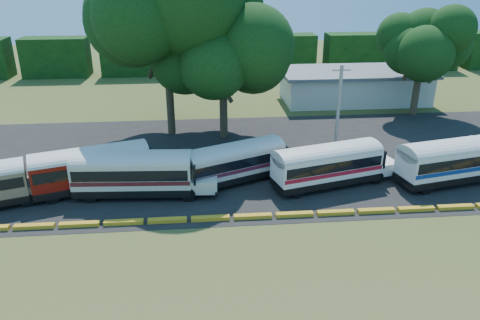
{
  "coord_description": "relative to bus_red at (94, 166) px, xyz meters",
  "views": [
    {
      "loc": [
        -2.0,
        -27.67,
        16.81
      ],
      "look_at": [
        1.05,
        6.0,
        2.4
      ],
      "focal_mm": 35.0,
      "sensor_mm": 36.0,
      "label": 1
    }
  ],
  "objects": [
    {
      "name": "curb",
      "position": [
        10.35,
        -5.68,
        -1.9
      ],
      "size": [
        53.7,
        0.45,
        0.3
      ],
      "color": "gold",
      "rests_on": "ground"
    },
    {
      "name": "bus_white_blue",
      "position": [
        28.92,
        -1.26,
        0.04
      ],
      "size": [
        11.56,
        5.02,
        3.69
      ],
      "rotation": [
        0.0,
        0.0,
        0.21
      ],
      "color": "black",
      "rests_on": "ground"
    },
    {
      "name": "treeline_backdrop",
      "position": [
        10.35,
        41.32,
        0.95
      ],
      "size": [
        130.0,
        4.0,
        6.0
      ],
      "color": "black",
      "rests_on": "ground"
    },
    {
      "name": "utility_pole",
      "position": [
        20.62,
        4.54,
        2.39
      ],
      "size": [
        1.6,
        0.3,
        8.65
      ],
      "color": "gray",
      "rests_on": "ground"
    },
    {
      "name": "tree_center",
      "position": [
        10.8,
        11.29,
        7.09
      ],
      "size": [
        10.59,
        10.59,
        13.06
      ],
      "color": "#362B1B",
      "rests_on": "ground"
    },
    {
      "name": "asphalt_strip",
      "position": [
        11.35,
        5.32,
        -2.04
      ],
      "size": [
        64.0,
        24.0,
        0.02
      ],
      "primitive_type": "cube",
      "color": "black",
      "rests_on": "ground"
    },
    {
      "name": "tree_west",
      "position": [
        5.37,
        12.85,
        11.08
      ],
      "size": [
        13.16,
        13.16,
        18.0
      ],
      "color": "#362B1B",
      "rests_on": "ground"
    },
    {
      "name": "bus_white_red",
      "position": [
        18.54,
        -0.94,
        -0.07
      ],
      "size": [
        10.99,
        5.31,
        3.51
      ],
      "rotation": [
        0.0,
        0.0,
        0.26
      ],
      "color": "black",
      "rests_on": "ground"
    },
    {
      "name": "ground",
      "position": [
        10.35,
        -6.68,
        -2.05
      ],
      "size": [
        160.0,
        160.0,
        0.0
      ],
      "primitive_type": "plane",
      "color": "#324C19",
      "rests_on": "ground"
    },
    {
      "name": "terminal_building",
      "position": [
        28.35,
        23.32,
        -0.02
      ],
      "size": [
        19.0,
        9.0,
        4.0
      ],
      "color": "beige",
      "rests_on": "ground"
    },
    {
      "name": "bus_red",
      "position": [
        0.0,
        0.0,
        0.0
      ],
      "size": [
        11.17,
        5.85,
        3.57
      ],
      "rotation": [
        0.0,
        0.0,
        0.31
      ],
      "color": "black",
      "rests_on": "ground"
    },
    {
      "name": "tree_east",
      "position": [
        33.72,
        17.04,
        7.13
      ],
      "size": [
        7.86,
        7.86,
        12.15
      ],
      "color": "#362B1B",
      "rests_on": "ground"
    },
    {
      "name": "bus_cream_west",
      "position": [
        3.37,
        -1.29,
        -0.01
      ],
      "size": [
        11.12,
        3.4,
        3.61
      ],
      "rotation": [
        0.0,
        0.0,
        -0.06
      ],
      "color": "black",
      "rests_on": "ground"
    },
    {
      "name": "bus_cream_east",
      "position": [
        11.24,
        0.52,
        -0.17
      ],
      "size": [
        10.29,
        6.32,
        3.33
      ],
      "rotation": [
        0.0,
        0.0,
        0.41
      ],
      "color": "black",
      "rests_on": "ground"
    }
  ]
}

